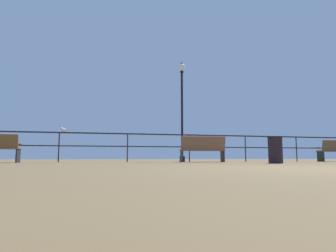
% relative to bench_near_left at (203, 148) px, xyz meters
% --- Properties ---
extents(ground_plane, '(60.00, 60.00, 0.00)m').
position_rel_bench_near_left_xyz_m(ground_plane, '(-0.27, -6.43, -0.53)').
color(ground_plane, brown).
extents(pier_railing, '(19.92, 0.05, 1.10)m').
position_rel_bench_near_left_xyz_m(pier_railing, '(-0.27, 0.82, 0.29)').
color(pier_railing, '#262025').
rests_on(pier_railing, ground_plane).
extents(bench_near_left, '(1.71, 0.73, 0.96)m').
position_rel_bench_near_left_xyz_m(bench_near_left, '(0.00, 0.00, 0.00)').
color(bench_near_left, brown).
rests_on(bench_near_left, ground_plane).
extents(lamppost_center, '(0.33, 0.33, 4.25)m').
position_rel_bench_near_left_xyz_m(lamppost_center, '(-0.49, 1.12, 2.13)').
color(lamppost_center, black).
rests_on(lamppost_center, ground_plane).
extents(seagull_on_rail, '(0.31, 0.29, 0.18)m').
position_rel_bench_near_left_xyz_m(seagull_on_rail, '(-5.11, 0.84, 0.65)').
color(seagull_on_rail, silver).
rests_on(seagull_on_rail, pier_railing).
extents(trash_bin, '(0.42, 0.42, 0.77)m').
position_rel_bench_near_left_xyz_m(trash_bin, '(1.18, -2.81, -0.14)').
color(trash_bin, black).
rests_on(trash_bin, ground_plane).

